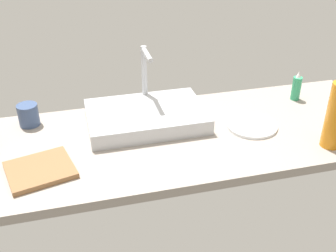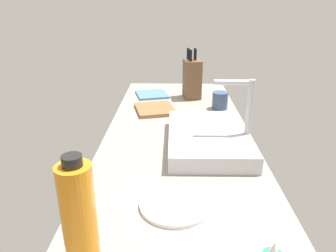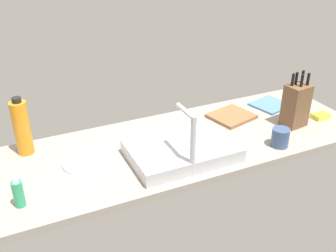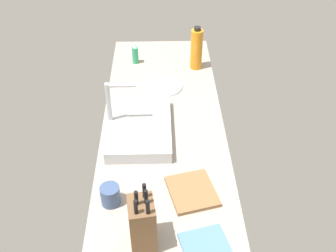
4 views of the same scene
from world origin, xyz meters
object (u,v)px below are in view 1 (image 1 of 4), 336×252
water_bottle (336,115)px  dinner_plate (252,125)px  sink_basin (147,116)px  soap_bottle (296,87)px  coffee_mug (28,115)px  faucet (146,73)px  cutting_board (40,170)px

water_bottle → dinner_plate: 32.14cm
sink_basin → soap_bottle: (68.86, 4.82, 2.68)cm
water_bottle → coffee_mug: water_bottle is taller
sink_basin → coffee_mug: 47.21cm
faucet → water_bottle: faucet is taller
soap_bottle → sink_basin: bearing=-176.0°
dinner_plate → coffee_mug: bearing=164.5°
sink_basin → water_bottle: 70.83cm
sink_basin → faucet: faucet is taller
faucet → water_bottle: bearing=-37.4°
soap_bottle → coffee_mug: size_ratio=1.51×
faucet → soap_bottle: faucet is taller
faucet → cutting_board: faucet is taller
sink_basin → faucet: size_ratio=1.70×
water_bottle → sink_basin: bearing=152.0°
water_bottle → cutting_board: bearing=174.7°
sink_basin → cutting_board: bearing=-150.7°
dinner_plate → coffee_mug: coffee_mug is taller
dinner_plate → sink_basin: bearing=161.7°
sink_basin → cutting_board: size_ratio=2.20×
soap_bottle → dinner_plate: bearing=-148.3°
soap_bottle → coffee_mug: soap_bottle is taller
faucet → soap_bottle: bearing=-6.8°
cutting_board → sink_basin: bearing=29.3°
soap_bottle → dinner_plate: size_ratio=0.66×
faucet → water_bottle: size_ratio=1.01×
cutting_board → dinner_plate: 82.03cm
cutting_board → coffee_mug: (-4.39, 33.94, 3.53)cm
faucet → cutting_board: size_ratio=1.29×
sink_basin → dinner_plate: 41.98cm
cutting_board → dinner_plate: cutting_board is taller
soap_bottle → water_bottle: bearing=-100.4°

